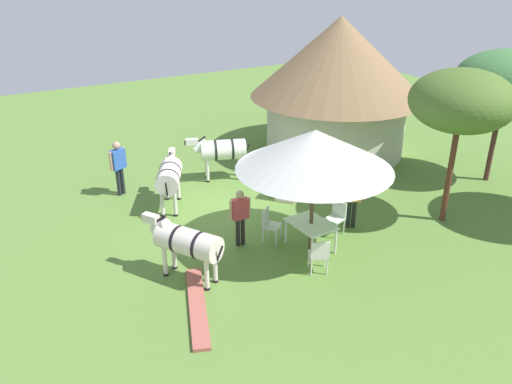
{
  "coord_description": "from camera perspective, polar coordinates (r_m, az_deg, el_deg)",
  "views": [
    {
      "loc": [
        12.31,
        -5.96,
        7.03
      ],
      "look_at": [
        0.98,
        0.32,
        1.0
      ],
      "focal_mm": 36.57,
      "sensor_mm": 36.0,
      "label": 1
    }
  ],
  "objects": [
    {
      "name": "ground_plane",
      "position": [
        15.38,
        -2.81,
        -2.27
      ],
      "size": [
        36.0,
        36.0,
        0.0
      ],
      "primitive_type": "plane",
      "color": "#587E36"
    },
    {
      "name": "standing_watcher",
      "position": [
        16.65,
        -14.83,
        3.07
      ],
      "size": [
        0.41,
        0.57,
        1.75
      ],
      "rotation": [
        0.0,
        0.0,
        -1.12
      ],
      "color": "#1E2328",
      "rests_on": "ground_plane"
    },
    {
      "name": "acacia_tree_right_background",
      "position": [
        18.23,
        25.66,
        10.96
      ],
      "size": [
        3.08,
        3.08,
        4.3
      ],
      "color": "#522B24",
      "rests_on": "ground_plane"
    },
    {
      "name": "zebra_toward_hut",
      "position": [
        17.3,
        -3.79,
        4.56
      ],
      "size": [
        1.11,
        2.07,
        1.55
      ],
      "rotation": [
        0.0,
        0.0,
        2.81
      ],
      "color": "silver",
      "rests_on": "ground_plane"
    },
    {
      "name": "striped_lounge_chair",
      "position": [
        16.12,
        3.23,
        0.06
      ],
      "size": [
        0.96,
        0.92,
        0.62
      ],
      "rotation": [
        0.0,
        0.0,
        5.41
      ],
      "color": "blue",
      "rests_on": "ground_plane"
    },
    {
      "name": "patio_chair_west_end",
      "position": [
        14.24,
        8.82,
        -2.56
      ],
      "size": [
        0.55,
        0.53,
        0.9
      ],
      "rotation": [
        0.0,
        0.0,
        -2.84
      ],
      "color": "silver",
      "rests_on": "ground_plane"
    },
    {
      "name": "brick_patio_kerb",
      "position": [
        11.6,
        -6.43,
        -12.27
      ],
      "size": [
        2.76,
        1.27,
        0.08
      ],
      "primitive_type": "cube",
      "rotation": [
        0.0,
        0.0,
        2.8
      ],
      "color": "#A8574B",
      "rests_on": "ground_plane"
    },
    {
      "name": "acacia_tree_behind_hut",
      "position": [
        14.69,
        21.61,
        9.22
      ],
      "size": [
        2.74,
        2.74,
        4.31
      ],
      "color": "#552C1F",
      "rests_on": "ground_plane"
    },
    {
      "name": "patio_dining_table",
      "position": [
        13.35,
        6.03,
        -3.73
      ],
      "size": [
        1.26,
        0.96,
        0.74
      ],
      "rotation": [
        0.0,
        0.0,
        0.07
      ],
      "color": "silver",
      "rests_on": "ground_plane"
    },
    {
      "name": "shade_umbrella",
      "position": [
        12.5,
        6.45,
        4.62
      ],
      "size": [
        3.83,
        3.83,
        3.21
      ],
      "color": "brown",
      "rests_on": "ground_plane"
    },
    {
      "name": "zebra_by_umbrella",
      "position": [
        15.51,
        -9.46,
        1.77
      ],
      "size": [
        1.97,
        1.24,
        1.55
      ],
      "rotation": [
        0.0,
        0.0,
        1.11
      ],
      "color": "silver",
      "rests_on": "ground_plane"
    },
    {
      "name": "thatched_hut",
      "position": [
        19.56,
        8.92,
        12.01
      ],
      "size": [
        6.35,
        6.35,
        4.97
      ],
      "rotation": [
        0.0,
        0.0,
        2.43
      ],
      "color": "beige",
      "rests_on": "ground_plane"
    },
    {
      "name": "patio_chair_near_hut",
      "position": [
        13.71,
        1.43,
        -3.39
      ],
      "size": [
        0.6,
        0.61,
        0.9
      ],
      "rotation": [
        0.0,
        0.0,
        -0.88
      ],
      "color": "silver",
      "rests_on": "ground_plane"
    },
    {
      "name": "patio_chair_east_end",
      "position": [
        12.45,
        6.92,
        -6.75
      ],
      "size": [
        0.56,
        0.57,
        0.9
      ],
      "rotation": [
        0.0,
        0.0,
        1.14
      ],
      "color": "silver",
      "rests_on": "ground_plane"
    },
    {
      "name": "guest_behind_table",
      "position": [
        14.39,
        10.56,
        -0.35
      ],
      "size": [
        0.38,
        0.53,
        1.63
      ],
      "rotation": [
        0.0,
        0.0,
        4.23
      ],
      "color": "black",
      "rests_on": "ground_plane"
    },
    {
      "name": "guest_beside_umbrella",
      "position": [
        13.3,
        -1.76,
        -2.29
      ],
      "size": [
        0.24,
        0.56,
        1.56
      ],
      "rotation": [
        0.0,
        0.0,
        4.59
      ],
      "color": "black",
      "rests_on": "ground_plane"
    },
    {
      "name": "zebra_nearest_camera",
      "position": [
        12.05,
        -7.63,
        -5.46
      ],
      "size": [
        1.96,
        1.42,
        1.51
      ],
      "rotation": [
        0.0,
        0.0,
        2.13
      ],
      "color": "silver",
      "rests_on": "ground_plane"
    }
  ]
}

